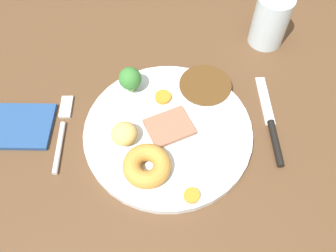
% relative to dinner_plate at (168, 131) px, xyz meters
% --- Properties ---
extents(dining_table, '(1.20, 0.84, 0.04)m').
position_rel_dinner_plate_xyz_m(dining_table, '(0.02, 0.02, -0.02)').
color(dining_table, brown).
rests_on(dining_table, ground).
extents(dinner_plate, '(0.28, 0.28, 0.01)m').
position_rel_dinner_plate_xyz_m(dinner_plate, '(0.00, 0.00, 0.00)').
color(dinner_plate, white).
rests_on(dinner_plate, dining_table).
extents(gravy_pool, '(0.09, 0.09, 0.00)m').
position_rel_dinner_plate_xyz_m(gravy_pool, '(0.08, 0.09, 0.01)').
color(gravy_pool, '#563819').
rests_on(gravy_pool, dinner_plate).
extents(meat_slice_main, '(0.09, 0.08, 0.01)m').
position_rel_dinner_plate_xyz_m(meat_slice_main, '(0.00, 0.00, 0.01)').
color(meat_slice_main, '#9E664C').
rests_on(meat_slice_main, dinner_plate).
extents(yorkshire_pudding, '(0.07, 0.07, 0.03)m').
position_rel_dinner_plate_xyz_m(yorkshire_pudding, '(-0.04, -0.07, 0.02)').
color(yorkshire_pudding, '#C68938').
rests_on(yorkshire_pudding, dinner_plate).
extents(roast_potato_left, '(0.05, 0.05, 0.04)m').
position_rel_dinner_plate_xyz_m(roast_potato_left, '(-0.07, -0.01, 0.02)').
color(roast_potato_left, '#D8B260').
rests_on(roast_potato_left, dinner_plate).
extents(carrot_coin_front, '(0.02, 0.02, 0.01)m').
position_rel_dinner_plate_xyz_m(carrot_coin_front, '(0.02, -0.12, 0.01)').
color(carrot_coin_front, orange).
rests_on(carrot_coin_front, dinner_plate).
extents(carrot_coin_back, '(0.03, 0.03, 0.01)m').
position_rel_dinner_plate_xyz_m(carrot_coin_back, '(-0.00, 0.06, 0.01)').
color(carrot_coin_back, orange).
rests_on(carrot_coin_back, dinner_plate).
extents(broccoli_floret, '(0.04, 0.04, 0.05)m').
position_rel_dinner_plate_xyz_m(broccoli_floret, '(-0.06, 0.09, 0.04)').
color(broccoli_floret, '#8CB766').
rests_on(broccoli_floret, dinner_plate).
extents(fork, '(0.03, 0.15, 0.01)m').
position_rel_dinner_plate_xyz_m(fork, '(-0.18, 0.02, -0.00)').
color(fork, silver).
rests_on(fork, dining_table).
extents(knife, '(0.03, 0.19, 0.01)m').
position_rel_dinner_plate_xyz_m(knife, '(0.18, -0.01, -0.00)').
color(knife, black).
rests_on(knife, dining_table).
extents(water_glass, '(0.07, 0.07, 0.10)m').
position_rel_dinner_plate_xyz_m(water_glass, '(0.22, 0.20, 0.04)').
color(water_glass, silver).
rests_on(water_glass, dining_table).
extents(folded_napkin, '(0.12, 0.10, 0.01)m').
position_rel_dinner_plate_xyz_m(folded_napkin, '(-0.25, 0.04, -0.00)').
color(folded_napkin, navy).
rests_on(folded_napkin, dining_table).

